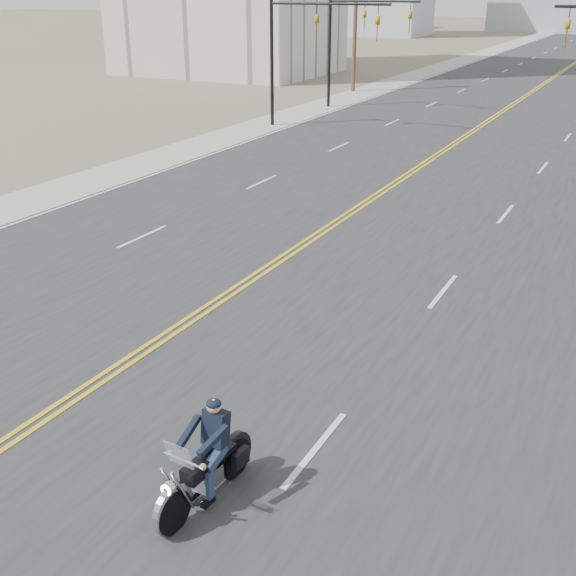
% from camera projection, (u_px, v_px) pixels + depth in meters
% --- Properties ---
extents(road, '(20.00, 200.00, 0.01)m').
position_uv_depth(road, '(562.00, 72.00, 68.95)').
color(road, '#303033').
rests_on(road, ground).
extents(sidewalk_left, '(3.00, 200.00, 0.01)m').
position_uv_depth(sidewalk_left, '(444.00, 66.00, 73.81)').
color(sidewalk_left, '#A5A5A0').
rests_on(sidewalk_left, ground).
extents(traffic_mast_left, '(7.10, 0.26, 7.00)m').
position_uv_depth(traffic_mast_left, '(304.00, 38.00, 39.67)').
color(traffic_mast_left, black).
rests_on(traffic_mast_left, ground).
extents(traffic_mast_far, '(6.10, 0.26, 7.00)m').
position_uv_depth(traffic_mast_far, '(354.00, 32.00, 46.40)').
color(traffic_mast_far, black).
rests_on(traffic_mast_far, ground).
extents(utility_pole_left, '(2.20, 0.30, 10.50)m').
position_uv_depth(utility_pole_left, '(355.00, 16.00, 54.07)').
color(utility_pole_left, brown).
rests_on(utility_pole_left, ground).
extents(motorcyclist, '(1.12, 2.27, 1.72)m').
position_uv_depth(motorcyclist, '(204.00, 456.00, 11.12)').
color(motorcyclist, black).
rests_on(motorcyclist, ground).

